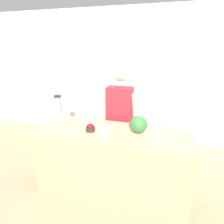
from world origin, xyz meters
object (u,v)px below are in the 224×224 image
Objects in this scene: watermelon at (139,124)px; person at (120,119)px; bowl_cream at (105,129)px; blender at (59,109)px; bowl_cherries at (90,128)px; refrigerator at (90,103)px.

person is at bearing 125.73° from watermelon.
blender reaches higher than bowl_cream.
bowl_cherries is at bearing -22.36° from blender.
refrigerator is 1.00× the size of person.
blender reaches higher than watermelon.
refrigerator is 14.45× the size of bowl_cherries.
bowl_cherries is 0.77× the size of bowl_cream.
bowl_cream is (-0.39, -0.09, -0.07)m from watermelon.
blender is (-0.77, 0.23, 0.10)m from bowl_cream.
person reaches higher than watermelon.
watermelon is 1.87× the size of bowl_cherries.
person is at bearing 66.53° from bowl_cherries.
bowl_cream is (0.74, -1.31, 0.13)m from refrigerator.
bowl_cream is (-0.05, -0.56, 0.10)m from person.
person reaches higher than refrigerator.
refrigerator is 4.57× the size of blender.
refrigerator is at bearing 119.35° from bowl_cream.
watermelon reaches higher than bowl_cherries.
person is 0.61m from watermelon.
bowl_cherries is (-0.25, -0.57, 0.09)m from person.
bowl_cream reaches higher than bowl_cherries.
bowl_cream is at bearing -60.65° from refrigerator.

